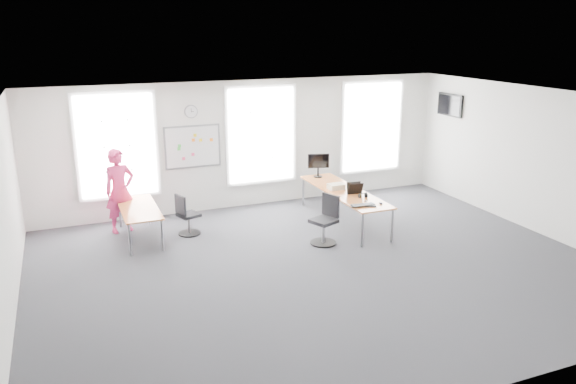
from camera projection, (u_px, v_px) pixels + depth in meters
name	position (u px, v px, depth m)	size (l,w,h in m)	color
floor	(320.00, 267.00, 10.13)	(10.00, 10.00, 0.00)	#25252A
ceiling	(323.00, 100.00, 9.28)	(10.00, 10.00, 0.00)	white
wall_back	(249.00, 144.00, 13.25)	(10.00, 10.00, 0.00)	white
wall_front	(479.00, 280.00, 6.15)	(10.00, 10.00, 0.00)	white
wall_left	(1.00, 224.00, 7.89)	(10.00, 10.00, 0.00)	white
wall_right	(542.00, 162.00, 11.52)	(10.00, 10.00, 0.00)	white
window_left	(117.00, 146.00, 12.08)	(1.60, 0.06, 2.20)	white
window_mid	(261.00, 135.00, 13.28)	(1.60, 0.06, 2.20)	white
window_right	(371.00, 127.00, 14.37)	(1.60, 0.06, 2.20)	white
desk_right	(344.00, 193.00, 12.26)	(0.80, 3.00, 0.73)	#B46A2B
desk_left	(139.00, 210.00, 11.33)	(0.73, 1.82, 0.66)	#B46A2B
chair_right	(325.00, 222.00, 11.14)	(0.58, 0.58, 0.98)	black
chair_left	(187.00, 217.00, 11.60)	(0.50, 0.50, 0.87)	black
person	(120.00, 191.00, 11.66)	(0.65, 0.43, 1.78)	#CB2B61
whiteboard	(193.00, 147.00, 12.72)	(1.20, 0.03, 0.90)	white
wall_clock	(191.00, 112.00, 12.50)	(0.30, 0.30, 0.04)	gray
tv	(450.00, 105.00, 13.94)	(0.06, 0.90, 0.55)	black
keyboard	(363.00, 206.00, 11.18)	(0.49, 0.18, 0.02)	black
mouse	(381.00, 203.00, 11.30)	(0.07, 0.10, 0.04)	black
lens_cap	(366.00, 201.00, 11.49)	(0.07, 0.07, 0.01)	black
headphones	(363.00, 195.00, 11.72)	(0.19, 0.10, 0.11)	black
laptop_sleeve	(355.00, 188.00, 11.95)	(0.33, 0.21, 0.26)	black
paper_stack	(336.00, 186.00, 12.34)	(0.34, 0.25, 0.12)	beige
monitor	(318.00, 163.00, 13.24)	(0.50, 0.21, 0.56)	black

